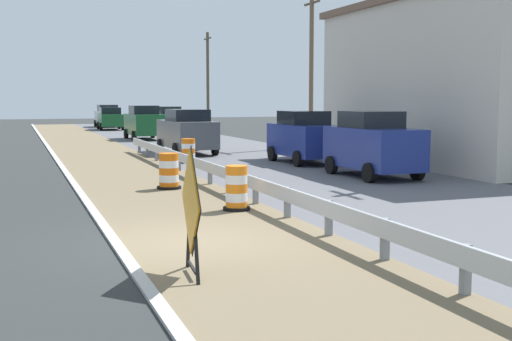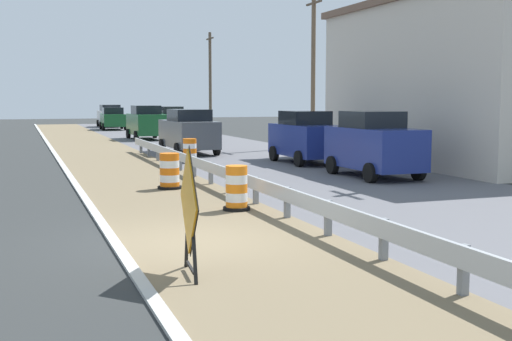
% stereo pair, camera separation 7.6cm
% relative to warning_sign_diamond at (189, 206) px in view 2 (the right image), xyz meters
% --- Properties ---
extents(ground_plane, '(160.00, 160.00, 0.00)m').
position_rel_warning_sign_diamond_xyz_m(ground_plane, '(0.53, 2.26, -1.06)').
color(ground_plane, '#2B2D2D').
extents(median_dirt_strip, '(4.09, 120.00, 0.01)m').
position_rel_warning_sign_diamond_xyz_m(median_dirt_strip, '(1.37, 2.26, -1.05)').
color(median_dirt_strip, '#706047').
rests_on(median_dirt_strip, ground).
extents(far_lane_asphalt, '(8.49, 120.00, 0.00)m').
position_rel_warning_sign_diamond_xyz_m(far_lane_asphalt, '(7.67, 2.26, -1.06)').
color(far_lane_asphalt, '#56565B').
rests_on(far_lane_asphalt, ground).
extents(curb_near_edge, '(0.20, 120.00, 0.11)m').
position_rel_warning_sign_diamond_xyz_m(curb_near_edge, '(-0.77, 2.26, -1.05)').
color(curb_near_edge, '#ADADA8').
rests_on(curb_near_edge, ground).
extents(guardrail_median, '(0.18, 43.53, 0.71)m').
position_rel_warning_sign_diamond_xyz_m(guardrail_median, '(3.18, 1.91, -0.54)').
color(guardrail_median, '#ADB2B7').
rests_on(guardrail_median, ground).
extents(warning_sign_diamond, '(0.20, 1.68, 1.98)m').
position_rel_warning_sign_diamond_xyz_m(warning_sign_diamond, '(0.00, 0.00, 0.00)').
color(warning_sign_diamond, black).
rests_on(warning_sign_diamond, ground).
extents(traffic_barrel_nearest, '(0.65, 0.65, 1.07)m').
position_rel_warning_sign_diamond_xyz_m(traffic_barrel_nearest, '(2.49, 5.32, -0.57)').
color(traffic_barrel_nearest, orange).
rests_on(traffic_barrel_nearest, ground).
extents(traffic_barrel_close, '(0.72, 0.72, 1.06)m').
position_rel_warning_sign_diamond_xyz_m(traffic_barrel_close, '(1.80, 9.57, -0.58)').
color(traffic_barrel_close, orange).
rests_on(traffic_barrel_close, ground).
extents(traffic_barrel_mid, '(0.70, 0.70, 1.01)m').
position_rel_warning_sign_diamond_xyz_m(traffic_barrel_mid, '(4.31, 17.10, -0.60)').
color(traffic_barrel_mid, orange).
rests_on(traffic_barrel_mid, ground).
extents(car_lead_near_lane, '(2.20, 4.78, 2.15)m').
position_rel_warning_sign_diamond_xyz_m(car_lead_near_lane, '(5.44, 21.80, 0.02)').
color(car_lead_near_lane, '#4C5156').
rests_on(car_lead_near_lane, ground).
extents(car_trailing_near_lane, '(2.09, 4.02, 2.16)m').
position_rel_warning_sign_diamond_xyz_m(car_trailing_near_lane, '(8.86, 15.41, 0.02)').
color(car_trailing_near_lane, navy).
rests_on(car_trailing_near_lane, ground).
extents(car_lead_far_lane, '(2.09, 4.35, 2.22)m').
position_rel_warning_sign_diamond_xyz_m(car_lead_far_lane, '(5.52, 33.69, 0.05)').
color(car_lead_far_lane, '#195128').
rests_on(car_lead_far_lane, ground).
extents(car_mid_far_lane, '(2.07, 4.17, 2.06)m').
position_rel_warning_sign_diamond_xyz_m(car_mid_far_lane, '(9.00, 41.62, -0.03)').
color(car_mid_far_lane, '#195128').
rests_on(car_mid_far_lane, ground).
extents(car_trailing_far_lane, '(2.17, 4.27, 2.10)m').
position_rel_warning_sign_diamond_xyz_m(car_trailing_far_lane, '(5.83, 53.96, -0.01)').
color(car_trailing_far_lane, silver).
rests_on(car_trailing_far_lane, ground).
extents(car_distant_a, '(2.04, 4.03, 2.24)m').
position_rel_warning_sign_diamond_xyz_m(car_distant_a, '(8.98, 10.11, 0.06)').
color(car_distant_a, navy).
rests_on(car_distant_a, ground).
extents(car_distant_b, '(2.18, 4.45, 1.93)m').
position_rel_warning_sign_diamond_xyz_m(car_distant_b, '(5.32, 48.20, -0.09)').
color(car_distant_b, '#195128').
rests_on(car_distant_b, ground).
extents(roadside_shop_near, '(8.50, 12.82, 6.76)m').
position_rel_warning_sign_diamond_xyz_m(roadside_shop_near, '(15.78, 13.31, 2.33)').
color(roadside_shop_near, beige).
rests_on(roadside_shop_near, ground).
extents(utility_pole_near, '(0.24, 1.80, 9.30)m').
position_rel_warning_sign_diamond_xyz_m(utility_pole_near, '(12.53, 9.27, 3.75)').
color(utility_pole_near, brown).
rests_on(utility_pole_near, ground).
extents(utility_pole_mid, '(0.24, 1.80, 8.29)m').
position_rel_warning_sign_diamond_xyz_m(utility_pole_mid, '(12.83, 23.37, 3.25)').
color(utility_pole_mid, brown).
rests_on(utility_pole_mid, ground).
extents(utility_pole_far, '(0.24, 1.80, 8.05)m').
position_rel_warning_sign_diamond_xyz_m(utility_pole_far, '(12.55, 42.80, 3.12)').
color(utility_pole_far, brown).
rests_on(utility_pole_far, ground).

